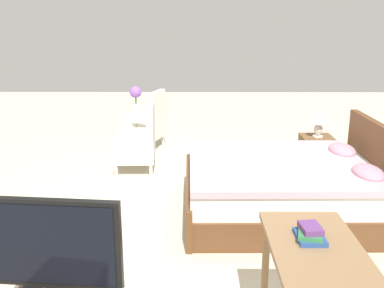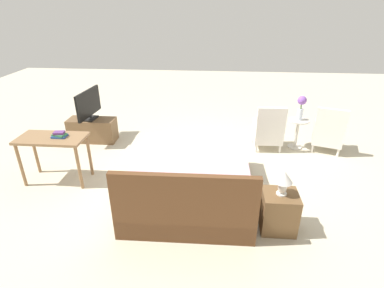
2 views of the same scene
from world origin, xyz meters
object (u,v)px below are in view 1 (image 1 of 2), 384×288
at_px(bed, 288,187).
at_px(tv_flatscreen, 42,247).
at_px(side_table, 137,133).
at_px(table_lamp, 319,121).
at_px(vanity_desk, 317,269).
at_px(nightstand, 316,156).
at_px(armchair_by_window_right, 139,144).
at_px(armchair_by_window_left, 147,125).
at_px(flower_vase, 136,99).
at_px(book_stack, 310,233).

bearing_deg(bed, tv_flatscreen, -39.65).
distance_m(side_table, table_lamp, 2.60).
distance_m(bed, vanity_desk, 2.25).
bearing_deg(nightstand, armchair_by_window_right, -94.74).
distance_m(armchair_by_window_left, side_table, 0.58).
xyz_separation_m(armchair_by_window_right, nightstand, (0.20, 2.35, -0.11)).
height_order(side_table, table_lamp, table_lamp).
height_order(side_table, vanity_desk, vanity_desk).
bearing_deg(armchair_by_window_right, flower_vase, -170.64).
distance_m(flower_vase, vanity_desk, 4.45).
relative_size(table_lamp, tv_flatscreen, 0.36).
distance_m(armchair_by_window_left, nightstand, 2.72).
height_order(vanity_desk, book_stack, book_stack).
bearing_deg(armchair_by_window_left, bed, 34.59).
bearing_deg(table_lamp, flower_vase, -107.63).
height_order(tv_flatscreen, book_stack, tv_flatscreen).
xyz_separation_m(side_table, table_lamp, (0.78, 2.45, 0.37)).
bearing_deg(flower_vase, tv_flatscreen, 0.09).
bearing_deg(bed, side_table, -136.90).
relative_size(bed, tv_flatscreen, 2.30).
height_order(tv_flatscreen, vanity_desk, tv_flatscreen).
bearing_deg(tv_flatscreen, vanity_desk, 90.63).
bearing_deg(vanity_desk, side_table, -159.59).
relative_size(armchair_by_window_right, table_lamp, 2.79).
bearing_deg(table_lamp, vanity_desk, -14.92).
distance_m(table_lamp, tv_flatscreen, 4.19).
distance_m(armchair_by_window_right, book_stack, 3.76).
xyz_separation_m(armchair_by_window_right, tv_flatscreen, (3.60, -0.09, 0.43)).
height_order(armchair_by_window_left, side_table, armchair_by_window_left).
relative_size(armchair_by_window_left, armchair_by_window_right, 1.00).
bearing_deg(table_lamp, side_table, -107.63).
relative_size(armchair_by_window_right, book_stack, 4.25).
relative_size(side_table, flower_vase, 1.26).
bearing_deg(side_table, nightstand, 72.37).
height_order(armchair_by_window_right, tv_flatscreen, tv_flatscreen).
distance_m(side_table, tv_flatscreen, 4.20).
bearing_deg(flower_vase, armchair_by_window_right, 9.36).
relative_size(flower_vase, tv_flatscreen, 0.53).
relative_size(side_table, nightstand, 1.12).
distance_m(nightstand, book_stack, 3.43).
bearing_deg(vanity_desk, bed, 172.42).
bearing_deg(armchair_by_window_left, table_lamp, 60.28).
bearing_deg(armchair_by_window_right, vanity_desk, 22.09).
xyz_separation_m(tv_flatscreen, vanity_desk, (-0.02, 1.54, -0.14)).
distance_m(bed, armchair_by_window_right, 2.23).
xyz_separation_m(bed, flower_vase, (-1.97, -1.84, 0.59)).
height_order(bed, vanity_desk, bed).
bearing_deg(vanity_desk, book_stack, -172.48).
bearing_deg(armchair_by_window_left, side_table, -9.33).
xyz_separation_m(armchair_by_window_right, table_lamp, (0.20, 2.36, 0.38)).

